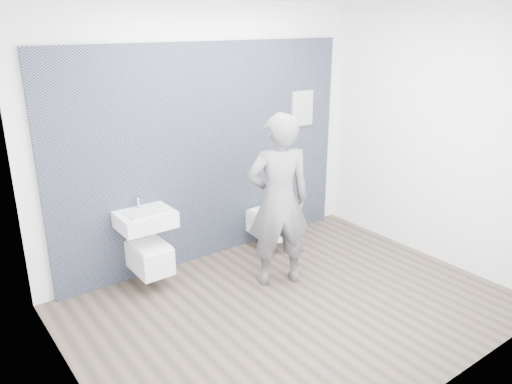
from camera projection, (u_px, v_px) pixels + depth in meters
ground at (293, 307)px, 4.78m from camera, size 4.00×4.00×0.00m
room_shell at (298, 128)px, 4.21m from camera, size 4.00×4.00×4.00m
tile_wall at (212, 252)px, 5.90m from camera, size 3.60×0.06×2.40m
washbasin at (145, 219)px, 4.97m from camera, size 0.55×0.41×0.41m
toilet_square at (149, 255)px, 5.08m from camera, size 0.33×0.48×0.64m
toilet_rounded at (270, 224)px, 5.92m from camera, size 0.31×0.54×0.29m
info_placard at (299, 228)px, 6.61m from camera, size 0.32×0.03×0.42m
visitor at (279, 201)px, 4.97m from camera, size 0.77×0.64×1.79m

